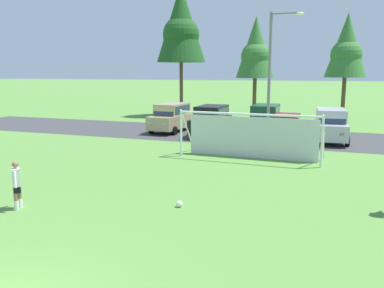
# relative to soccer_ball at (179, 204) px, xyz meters

# --- Properties ---
(ground_plane) EXTENTS (400.00, 400.00, 0.00)m
(ground_plane) POSITION_rel_soccer_ball_xyz_m (-1.18, 7.97, -0.11)
(ground_plane) COLOR #598C3D
(parking_lot_strip) EXTENTS (52.00, 8.40, 0.01)m
(parking_lot_strip) POSITION_rel_soccer_ball_xyz_m (-1.18, 16.26, -0.11)
(parking_lot_strip) COLOR #3D3D3F
(parking_lot_strip) RESTS_ON ground
(soccer_ball) EXTENTS (0.22, 0.22, 0.22)m
(soccer_ball) POSITION_rel_soccer_ball_xyz_m (0.00, 0.00, 0.00)
(soccer_ball) COLOR white
(soccer_ball) RESTS_ON ground
(soccer_goal) EXTENTS (7.48, 2.18, 2.57)m
(soccer_goal) POSITION_rel_soccer_ball_xyz_m (0.66, 8.55, 1.18)
(soccer_goal) COLOR white
(soccer_goal) RESTS_ON ground
(player_midfield_center) EXTENTS (0.50, 0.65, 1.64)m
(player_midfield_center) POSITION_rel_soccer_ball_xyz_m (-5.04, -1.99, 0.71)
(player_midfield_center) COLOR #936B4C
(player_midfield_center) RESTS_ON ground
(parked_car_slot_far_left) EXTENTS (2.35, 4.71, 2.16)m
(parked_car_slot_far_left) POSITION_rel_soccer_ball_xyz_m (-7.05, 16.15, 1.00)
(parked_car_slot_far_left) COLOR tan
(parked_car_slot_far_left) RESTS_ON ground
(parked_car_slot_left) EXTENTS (2.17, 4.61, 2.16)m
(parked_car_slot_left) POSITION_rel_soccer_ball_xyz_m (-3.58, 15.21, 1.00)
(parked_car_slot_left) COLOR black
(parked_car_slot_left) RESTS_ON ground
(parked_car_slot_center_left) EXTENTS (2.18, 4.62, 2.16)m
(parked_car_slot_center_left) POSITION_rel_soccer_ball_xyz_m (-0.07, 17.36, 1.00)
(parked_car_slot_center_left) COLOR #194C2D
(parked_car_slot_center_left) RESTS_ON ground
(parked_car_slot_center) EXTENTS (2.05, 4.21, 1.72)m
(parked_car_slot_center) POSITION_rel_soccer_ball_xyz_m (1.68, 15.53, 0.77)
(parked_car_slot_center) COLOR maroon
(parked_car_slot_center) RESTS_ON ground
(parked_car_slot_center_right) EXTENTS (2.41, 4.73, 2.16)m
(parked_car_slot_center_right) POSITION_rel_soccer_ball_xyz_m (4.55, 15.46, 1.00)
(parked_car_slot_center_right) COLOR #B2B2BC
(parked_car_slot_center_right) RESTS_ON ground
(tree_left_edge) EXTENTS (5.00, 5.00, 13.34)m
(tree_left_edge) POSITION_rel_soccer_ball_xyz_m (-10.57, 27.23, 9.07)
(tree_left_edge) COLOR brown
(tree_left_edge) RESTS_ON ground
(tree_mid_left) EXTENTS (3.60, 3.60, 9.59)m
(tree_mid_left) POSITION_rel_soccer_ball_xyz_m (-2.51, 25.58, 6.48)
(tree_mid_left) COLOR brown
(tree_mid_left) RESTS_ON ground
(tree_center_back) EXTENTS (3.66, 3.66, 9.75)m
(tree_center_back) POSITION_rel_soccer_ball_xyz_m (5.39, 27.16, 6.59)
(tree_center_back) COLOR brown
(tree_center_back) RESTS_ON ground
(street_lamp) EXTENTS (2.00, 0.32, 7.95)m
(street_lamp) POSITION_rel_soccer_ball_xyz_m (1.16, 11.99, 4.00)
(street_lamp) COLOR slate
(street_lamp) RESTS_ON ground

